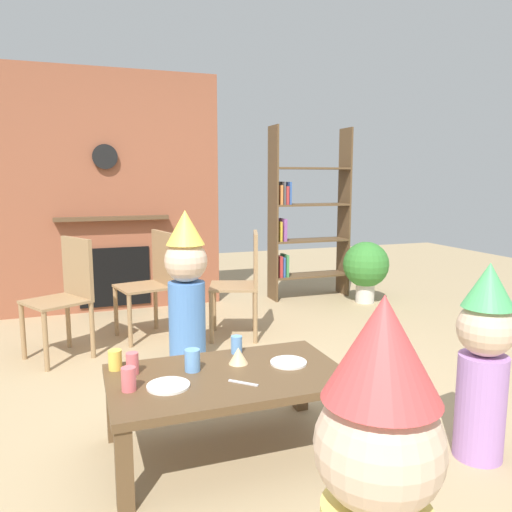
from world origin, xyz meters
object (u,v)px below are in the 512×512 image
dining_chair_left (67,290)px  paper_cup_near_left (237,345)px  child_by_the_chairs (186,283)px  paper_plate_front (289,362)px  paper_plate_rear (168,386)px  coffee_table (228,385)px  bookshelf (304,220)px  paper_cup_near_right (132,363)px  paper_cup_far_left (115,360)px  potted_plant_tall (366,266)px  dining_chair_middle (153,277)px  paper_cup_far_right (192,360)px  child_with_cone_hat (376,509)px  paper_cup_center (129,379)px  birthday_cake_slice (238,356)px  child_in_pink (484,357)px  dining_chair_right (245,278)px

dining_chair_left → paper_cup_near_left: bearing=92.7°
child_by_the_chairs → dining_chair_left: bearing=-114.4°
paper_plate_front → paper_plate_rear: bearing=-172.3°
paper_cup_near_left → child_by_the_chairs: size_ratio=0.09×
dining_chair_left → paper_plate_front: bearing=94.1°
coffee_table → dining_chair_left: size_ratio=1.27×
paper_cup_near_left → bookshelf: bearing=58.3°
paper_cup_near_right → dining_chair_left: dining_chair_left is taller
paper_plate_front → dining_chair_left: dining_chair_left is taller
paper_cup_far_left → potted_plant_tall: 3.52m
paper_cup_near_right → dining_chair_middle: dining_chair_middle is taller
paper_cup_far_right → dining_chair_middle: (0.08, 1.89, 0.06)m
child_with_cone_hat → paper_cup_near_left: bearing=-4.3°
paper_cup_center → potted_plant_tall: size_ratio=0.16×
paper_plate_rear → dining_chair_left: (-0.45, 1.77, 0.11)m
bookshelf → coffee_table: 3.39m
bookshelf → child_by_the_chairs: bearing=-136.6°
paper_cup_far_right → child_by_the_chairs: 1.21m
paper_plate_front → dining_chair_middle: 2.00m
bookshelf → paper_cup_near_right: bearing=-128.8°
paper_cup_far_left → birthday_cake_slice: 0.62m
paper_cup_near_right → dining_chair_left: bearing=101.5°
paper_plate_rear → dining_chair_middle: bearing=83.7°
bookshelf → paper_cup_near_left: bearing=-121.7°
child_in_pink → child_with_cone_hat: bearing=59.4°
paper_cup_far_right → dining_chair_right: 1.80m
bookshelf → paper_plate_rear: bookshelf is taller
child_in_pink → dining_chair_right: child_in_pink is taller
paper_cup_center → paper_plate_rear: 0.18m
birthday_cake_slice → dining_chair_right: 1.68m
paper_cup_center → paper_cup_far_left: size_ratio=1.08×
dining_chair_left → child_by_the_chairs: bearing=123.8°
coffee_table → paper_plate_rear: paper_plate_rear is taller
paper_cup_near_left → paper_plate_rear: paper_cup_near_left is taller
paper_cup_center → child_by_the_chairs: (0.54, 1.32, 0.14)m
dining_chair_right → potted_plant_tall: (1.62, 0.70, -0.11)m
paper_cup_center → child_in_pink: bearing=-15.1°
paper_cup_near_left → birthday_cake_slice: size_ratio=0.96×
coffee_table → paper_cup_near_right: size_ratio=10.70×
coffee_table → dining_chair_middle: size_ratio=1.27×
paper_plate_front → child_in_pink: child_in_pink is taller
paper_cup_far_left → paper_cup_far_right: size_ratio=0.91×
paper_cup_far_right → dining_chair_middle: size_ratio=0.12×
paper_cup_near_right → paper_cup_center: 0.20m
paper_plate_front → potted_plant_tall: size_ratio=0.28×
paper_cup_near_right → paper_plate_rear: bearing=-57.5°
child_with_cone_hat → dining_chair_left: bearing=14.7°
paper_cup_near_left → paper_cup_far_right: 0.33m
paper_cup_far_right → paper_plate_front: 0.50m
paper_cup_far_right → paper_cup_far_left: bearing=157.8°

